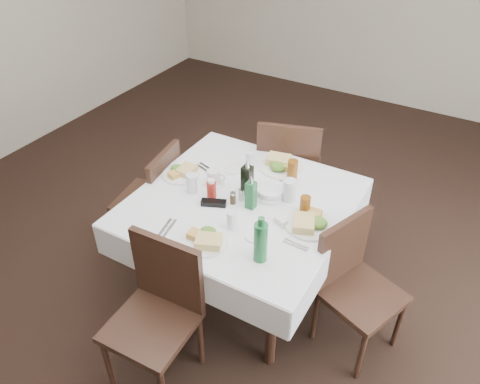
{
  "coord_description": "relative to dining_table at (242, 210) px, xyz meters",
  "views": [
    {
      "loc": [
        1.16,
        -2.08,
        2.56
      ],
      "look_at": [
        -0.04,
        -0.02,
        0.8
      ],
      "focal_mm": 35.0,
      "sensor_mm": 36.0,
      "label": 1
    }
  ],
  "objects": [
    {
      "name": "pepper_shaker",
      "position": [
        -0.03,
        -0.06,
        0.12
      ],
      "size": [
        0.04,
        0.04,
        0.08
      ],
      "color": "#41341E",
      "rests_on": "dining_table"
    },
    {
      "name": "meal_east",
      "position": [
        0.47,
        -0.02,
        0.11
      ],
      "size": [
        0.3,
        0.3,
        0.07
      ],
      "color": "white",
      "rests_on": "dining_table"
    },
    {
      "name": "water_n",
      "position": [
        -0.15,
        0.37,
        0.14
      ],
      "size": [
        0.06,
        0.06,
        0.12
      ],
      "color": "silver",
      "rests_on": "dining_table"
    },
    {
      "name": "cutlery_n",
      "position": [
        0.12,
        0.4,
        0.09
      ],
      "size": [
        0.09,
        0.2,
        0.01
      ],
      "color": "silver",
      "rests_on": "dining_table"
    },
    {
      "name": "water_w",
      "position": [
        -0.32,
        -0.08,
        0.15
      ],
      "size": [
        0.07,
        0.07,
        0.13
      ],
      "color": "silver",
      "rests_on": "dining_table"
    },
    {
      "name": "dining_table",
      "position": [
        0.0,
        0.0,
        0.0
      ],
      "size": [
        1.32,
        1.32,
        0.76
      ],
      "color": "black",
      "rests_on": "ground"
    },
    {
      "name": "oil_cruet_dark",
      "position": [
        -0.01,
        0.08,
        0.19
      ],
      "size": [
        0.06,
        0.06,
        0.26
      ],
      "color": "black",
      "rests_on": "dining_table"
    },
    {
      "name": "coffee_mug",
      "position": [
        -0.25,
        0.06,
        0.13
      ],
      "size": [
        0.15,
        0.14,
        0.1
      ],
      "color": "white",
      "rests_on": "dining_table"
    },
    {
      "name": "sunglasses",
      "position": [
        -0.13,
        -0.13,
        0.1
      ],
      "size": [
        0.17,
        0.11,
        0.03
      ],
      "color": "black",
      "rests_on": "dining_table"
    },
    {
      "name": "chair_west",
      "position": [
        -0.76,
        0.03,
        -0.18
      ],
      "size": [
        0.48,
        0.48,
        0.88
      ],
      "color": "black",
      "rests_on": "ground"
    },
    {
      "name": "iced_tea_b",
      "position": [
        0.4,
        0.07,
        0.15
      ],
      "size": [
        0.06,
        0.06,
        0.13
      ],
      "color": "brown",
      "rests_on": "dining_table"
    },
    {
      "name": "room_shell",
      "position": [
        0.02,
        0.04,
        1.03
      ],
      "size": [
        6.04,
        7.04,
        2.8
      ],
      "color": "#BDAF9E",
      "rests_on": "ground"
    },
    {
      "name": "side_plate_a",
      "position": [
        -0.22,
        0.28,
        0.09
      ],
      "size": [
        0.15,
        0.15,
        0.01
      ],
      "color": "white",
      "rests_on": "dining_table"
    },
    {
      "name": "chair_north",
      "position": [
        -0.03,
        0.78,
        -0.12
      ],
      "size": [
        0.58,
        0.58,
        0.98
      ],
      "color": "black",
      "rests_on": "ground"
    },
    {
      "name": "oil_cruet_green",
      "position": [
        0.08,
        -0.03,
        0.18
      ],
      "size": [
        0.06,
        0.06,
        0.24
      ],
      "color": "#1A5F2E",
      "rests_on": "dining_table"
    },
    {
      "name": "cutlery_e",
      "position": [
        0.47,
        -0.21,
        0.08
      ],
      "size": [
        0.15,
        0.04,
        0.01
      ],
      "color": "silver",
      "rests_on": "dining_table"
    },
    {
      "name": "iced_tea_a",
      "position": [
        0.17,
        0.37,
        0.15
      ],
      "size": [
        0.07,
        0.07,
        0.14
      ],
      "color": "brown",
      "rests_on": "dining_table"
    },
    {
      "name": "green_bottle",
      "position": [
        0.35,
        -0.41,
        0.21
      ],
      "size": [
        0.07,
        0.07,
        0.29
      ],
      "color": "#1A5F2E",
      "rests_on": "dining_table"
    },
    {
      "name": "chair_south",
      "position": [
        -0.07,
        -0.79,
        -0.15
      ],
      "size": [
        0.46,
        0.46,
        0.93
      ],
      "color": "black",
      "rests_on": "ground"
    },
    {
      "name": "meal_south",
      "position": [
        0.02,
        -0.44,
        0.1
      ],
      "size": [
        0.28,
        0.28,
        0.06
      ],
      "color": "white",
      "rests_on": "dining_table"
    },
    {
      "name": "salt_shaker",
      "position": [
        -0.0,
        0.0,
        0.12
      ],
      "size": [
        0.04,
        0.04,
        0.08
      ],
      "color": "white",
      "rests_on": "dining_table"
    },
    {
      "name": "cutlery_s",
      "position": [
        -0.24,
        -0.48,
        0.09
      ],
      "size": [
        0.09,
        0.21,
        0.01
      ],
      "color": "silver",
      "rests_on": "dining_table"
    },
    {
      "name": "water_e",
      "position": [
        0.26,
        0.15,
        0.16
      ],
      "size": [
        0.08,
        0.08,
        0.15
      ],
      "color": "silver",
      "rests_on": "dining_table"
    },
    {
      "name": "ground_plane",
      "position": [
        0.02,
        0.04,
        -0.68
      ],
      "size": [
        7.0,
        7.0,
        0.0
      ],
      "primitive_type": "plane",
      "color": "black"
    },
    {
      "name": "bread_basket",
      "position": [
        0.14,
        0.13,
        0.11
      ],
      "size": [
        0.2,
        0.2,
        0.07
      ],
      "color": "silver",
      "rests_on": "dining_table"
    },
    {
      "name": "side_plate_b",
      "position": [
        0.25,
        -0.25,
        0.09
      ],
      "size": [
        0.15,
        0.15,
        0.01
      ],
      "color": "white",
      "rests_on": "dining_table"
    },
    {
      "name": "chair_east",
      "position": [
        0.78,
        -0.04,
        -0.17
      ],
      "size": [
        0.54,
        0.54,
        0.89
      ],
      "color": "black",
      "rests_on": "ground"
    },
    {
      "name": "meal_north",
      "position": [
        0.05,
        0.46,
        0.11
      ],
      "size": [
        0.3,
        0.3,
        0.07
      ],
      "color": "white",
      "rests_on": "dining_table"
    },
    {
      "name": "sugar_caddy",
      "position": [
        0.32,
        -0.08,
        0.1
      ],
      "size": [
        0.09,
        0.07,
        0.04
      ],
      "color": "white",
      "rests_on": "dining_table"
    },
    {
      "name": "ketchup_bottle",
      "position": [
        -0.18,
        -0.07,
        0.14
      ],
      "size": [
        0.06,
        0.06,
        0.13
      ],
      "color": "#AA221A",
      "rests_on": "dining_table"
    },
    {
      "name": "meal_west",
      "position": [
        -0.5,
        0.04,
        0.1
      ],
      "size": [
        0.26,
        0.26,
        0.06
      ],
      "color": "white",
      "rests_on": "dining_table"
    },
    {
      "name": "cutlery_w",
      "position": [
        -0.38,
        0.18,
        0.09
      ],
      "size": [
        0.21,
        0.11,
        0.01
      ],
      "color": "silver",
      "rests_on": "dining_table"
    },
    {
      "name": "water_s",
      "position": [
        0.09,
        -0.26,
        0.14
      ],
      "size": [
        0.06,
        0.06,
        0.11
      ],
      "color": "silver",
      "rests_on": "dining_table"
    }
  ]
}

